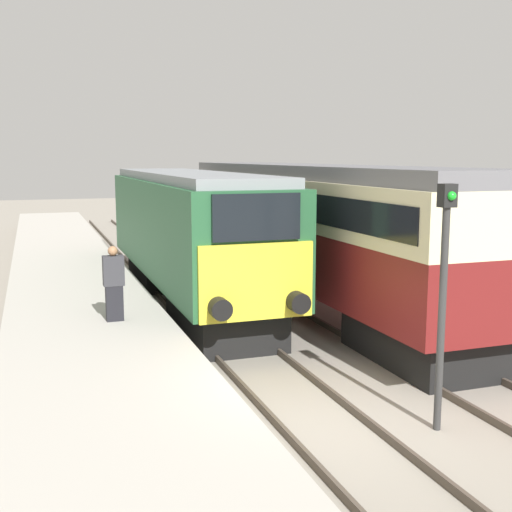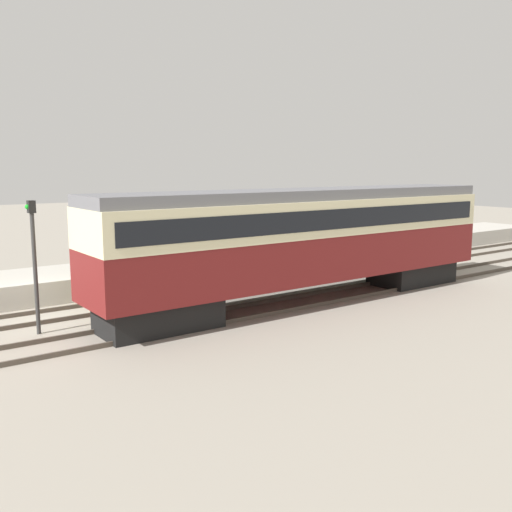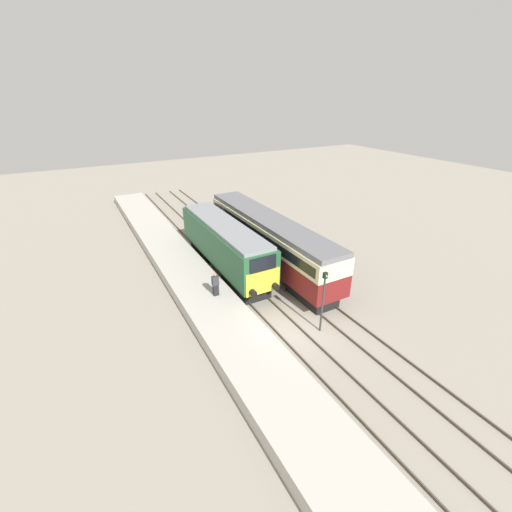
{
  "view_description": "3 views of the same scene",
  "coord_description": "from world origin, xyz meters",
  "px_view_note": "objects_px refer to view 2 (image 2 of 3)",
  "views": [
    {
      "loc": [
        -4.3,
        -9.07,
        4.37
      ],
      "look_at": [
        0.0,
        3.24,
        2.34
      ],
      "focal_mm": 45.0,
      "sensor_mm": 36.0,
      "label": 1
    },
    {
      "loc": [
        18.73,
        -5.23,
        4.93
      ],
      "look_at": [
        1.7,
        7.24,
        1.6
      ],
      "focal_mm": 40.0,
      "sensor_mm": 36.0,
      "label": 2
    },
    {
      "loc": [
        -9.66,
        -13.48,
        12.96
      ],
      "look_at": [
        1.7,
        7.24,
        1.6
      ],
      "focal_mm": 24.0,
      "sensor_mm": 36.0,
      "label": 3
    }
  ],
  "objects_px": {
    "locomotive": "(271,233)",
    "person_on_platform": "(141,247)",
    "passenger_carriage": "(307,235)",
    "signal_post": "(34,256)"
  },
  "relations": [
    {
      "from": "passenger_carriage",
      "to": "person_on_platform",
      "type": "bearing_deg",
      "value": -149.21
    },
    {
      "from": "signal_post",
      "to": "locomotive",
      "type": "bearing_deg",
      "value": 99.64
    },
    {
      "from": "locomotive",
      "to": "passenger_carriage",
      "type": "relative_size",
      "value": 0.77
    },
    {
      "from": "passenger_carriage",
      "to": "person_on_platform",
      "type": "distance_m",
      "value": 7.19
    },
    {
      "from": "locomotive",
      "to": "person_on_platform",
      "type": "height_order",
      "value": "locomotive"
    },
    {
      "from": "signal_post",
      "to": "person_on_platform",
      "type": "bearing_deg",
      "value": 129.43
    },
    {
      "from": "passenger_carriage",
      "to": "signal_post",
      "type": "distance_m",
      "value": 9.22
    },
    {
      "from": "passenger_carriage",
      "to": "signal_post",
      "type": "xyz_separation_m",
      "value": [
        -1.7,
        -9.06,
        -0.13
      ]
    },
    {
      "from": "person_on_platform",
      "to": "signal_post",
      "type": "relative_size",
      "value": 0.41
    },
    {
      "from": "locomotive",
      "to": "signal_post",
      "type": "distance_m",
      "value": 10.15
    }
  ]
}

